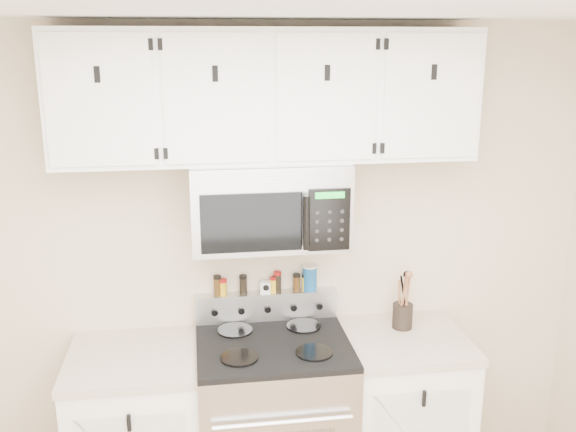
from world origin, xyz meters
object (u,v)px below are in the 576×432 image
object	(u,v)px
microwave	(269,204)
utensil_crock	(403,314)
salt_canister	(310,278)
range	(274,423)

from	to	relation	value
microwave	utensil_crock	bearing A→B (deg)	-0.14
microwave	salt_canister	distance (m)	0.54
range	utensil_crock	distance (m)	0.88
microwave	range	bearing A→B (deg)	-90.23
range	utensil_crock	xyz separation A→B (m)	(0.71, 0.13, 0.51)
range	salt_canister	distance (m)	0.78
utensil_crock	salt_canister	xyz separation A→B (m)	(-0.47, 0.16, 0.17)
utensil_crock	range	bearing A→B (deg)	-170.01
microwave	utensil_crock	xyz separation A→B (m)	(0.71, -0.00, -0.63)
microwave	salt_canister	world-z (taller)	microwave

